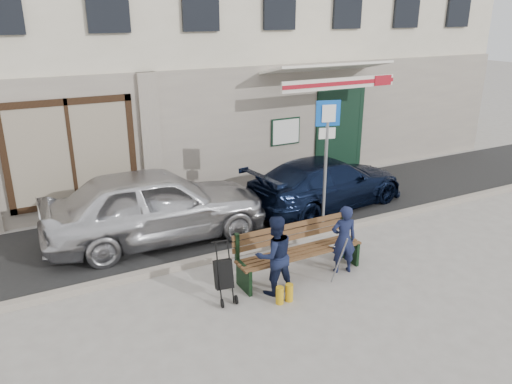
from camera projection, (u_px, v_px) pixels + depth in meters
ground at (315, 279)px, 8.85m from camera, size 80.00×80.00×0.00m
asphalt_lane at (238, 219)px, 11.43m from camera, size 60.00×3.20×0.01m
curb at (273, 244)px, 10.08m from camera, size 60.00×0.18×0.12m
car_silver at (156, 205)px, 10.18m from camera, size 4.60×2.03×1.54m
car_navy at (327, 183)px, 12.01m from camera, size 4.37×2.24×1.21m
parking_sign at (327, 144)px, 10.33m from camera, size 0.51×0.16×2.80m
bench at (297, 252)px, 8.86m from camera, size 2.40×1.17×0.98m
man at (344, 239)px, 8.92m from camera, size 0.54×0.43×1.28m
woman at (275, 255)px, 8.23m from camera, size 0.71×0.57×1.38m
stroller at (224, 276)px, 8.08m from camera, size 0.33×0.44×1.02m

